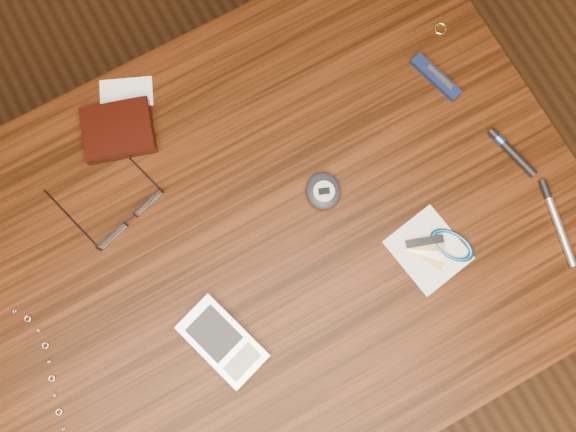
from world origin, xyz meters
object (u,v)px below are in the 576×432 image
wallet_and_card (118,129)px  eyeglasses (127,216)px  pocket_knife (436,77)px  desk (250,261)px  pda_phone (222,342)px  notepad_keys (440,247)px  silver_pen (555,216)px  pedometer (323,191)px

wallet_and_card → eyeglasses: (-0.05, -0.13, 0.00)m
wallet_and_card → pocket_knife: size_ratio=1.59×
desk → pda_phone: size_ratio=7.27×
desk → pda_phone: (-0.09, -0.10, 0.11)m
notepad_keys → wallet_and_card: bearing=130.7°
wallet_and_card → eyeglasses: bearing=-110.2°
notepad_keys → silver_pen: bearing=-13.6°
desk → pedometer: (0.14, 0.02, 0.11)m
wallet_and_card → notepad_keys: size_ratio=1.19×
pedometer → notepad_keys: pedometer is taller
desk → pocket_knife: bearing=14.3°
wallet_and_card → notepad_keys: 0.51m
eyeglasses → pedometer: 0.29m
pda_phone → wallet_and_card: bearing=88.7°
notepad_keys → eyeglasses: bearing=145.6°
eyeglasses → notepad_keys: (0.38, -0.26, -0.01)m
pedometer → silver_pen: 0.34m
eyeglasses → pocket_knife: size_ratio=1.71×
eyeglasses → pda_phone: 0.23m
pedometer → notepad_keys: bearing=-54.8°
desk → pedometer: 0.18m
desk → pda_phone: pda_phone is taller
eyeglasses → pocket_knife: (0.51, -0.03, -0.01)m
desk → eyeglasses: 0.21m
silver_pen → wallet_and_card: bearing=139.7°
wallet_and_card → silver_pen: (0.50, -0.43, -0.01)m
pedometer → eyeglasses: bearing=158.7°
desk → silver_pen: bearing=-22.2°
pedometer → notepad_keys: 0.19m
pda_phone → notepad_keys: pda_phone is taller
silver_pen → pda_phone: bearing=171.7°
notepad_keys → desk: bearing=152.4°
wallet_and_card → notepad_keys: (0.33, -0.39, -0.01)m
pocket_knife → silver_pen: 0.27m
pda_phone → desk: bearing=47.7°
pda_phone → pocket_knife: (0.47, 0.20, -0.00)m
pocket_knife → pda_phone: bearing=-157.5°
eyeglasses → pedometer: bearing=-21.3°
pda_phone → eyeglasses: bearing=99.6°
desk → notepad_keys: 0.30m
desk → pedometer: size_ratio=13.90×
desk → eyeglasses: (-0.13, 0.13, 0.11)m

